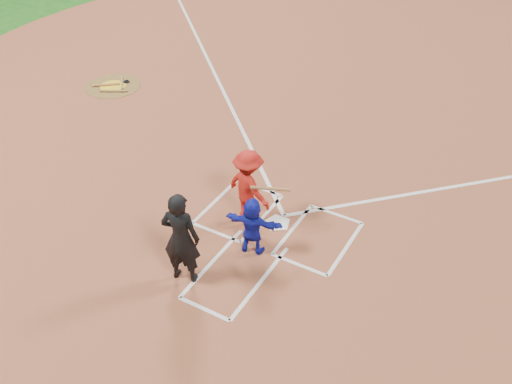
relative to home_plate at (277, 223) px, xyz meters
The scene contains 13 objects.
ground 0.02m from the home_plate, ahead, with size 120.00×120.00×0.00m, color #1A5515.
home_plate_dirt 6.00m from the home_plate, 90.00° to the left, with size 28.00×28.00×0.01m, color brown.
home_plate is the anchor object (origin of this frame).
on_deck_circle 8.20m from the home_plate, 156.45° to the left, with size 1.70×1.70×0.01m, color brown.
on_deck_logo 8.20m from the home_plate, 156.45° to the left, with size 0.80×0.80×0.00m, color yellow.
on_deck_bat_a 8.17m from the home_plate, 154.42° to the left, with size 0.06×0.06×0.84m, color olive.
on_deck_bat_b 8.35m from the home_plate, 157.63° to the left, with size 0.06×0.06×0.84m, color #9F653A.
on_deck_bat_c 7.81m from the home_plate, 157.59° to the left, with size 0.06×0.06×0.84m, color olive.
bat_weight_donut 8.19m from the home_plate, 153.32° to the left, with size 0.19×0.19×0.05m, color black.
catcher 1.18m from the home_plate, 92.27° to the right, with size 1.18×0.37×1.27m, color #161EB5.
umpire 2.63m from the home_plate, 108.68° to the right, with size 0.72×0.47×1.98m, color black.
chalk_markings 5.29m from the home_plate, 90.00° to the left, with size 28.35×17.32×0.01m.
batter_at_plate 1.06m from the home_plate, 162.88° to the right, with size 1.55×0.92×1.72m.
Camera 1 is at (4.32, -8.40, 7.88)m, focal length 40.00 mm.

